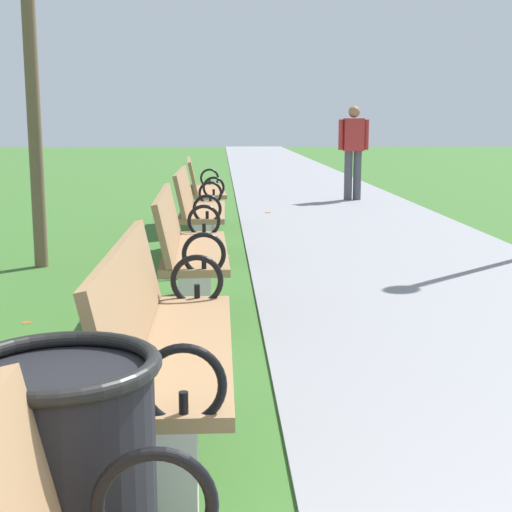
% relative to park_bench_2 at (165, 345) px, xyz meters
% --- Properties ---
extents(paved_walkway, '(2.99, 44.00, 0.02)m').
position_rel_park_bench_2_xyz_m(paved_walkway, '(2.00, 15.61, -0.48)').
color(paved_walkway, gray).
rests_on(paved_walkway, ground).
extents(park_bench_2, '(0.48, 1.60, 0.90)m').
position_rel_park_bench_2_xyz_m(park_bench_2, '(0.00, 0.00, 0.00)').
color(park_bench_2, '#93704C').
rests_on(park_bench_2, ground).
extents(park_bench_3, '(0.51, 1.61, 0.90)m').
position_rel_park_bench_2_xyz_m(park_bench_3, '(0.00, 2.28, 0.00)').
color(park_bench_3, '#93704C').
rests_on(park_bench_3, ground).
extents(park_bench_4, '(0.48, 1.60, 0.90)m').
position_rel_park_bench_2_xyz_m(park_bench_4, '(0.00, 4.63, 0.00)').
color(park_bench_4, '#93704C').
rests_on(park_bench_4, ground).
extents(park_bench_5, '(0.55, 1.62, 0.90)m').
position_rel_park_bench_2_xyz_m(park_bench_5, '(0.00, 6.85, 0.00)').
color(park_bench_5, '#93704C').
rests_on(park_bench_5, ground).
extents(pedestrian_walking, '(0.53, 0.22, 1.62)m').
position_rel_park_bench_2_xyz_m(pedestrian_walking, '(2.54, 10.02, 0.44)').
color(pedestrian_walking, '#4C4C56').
rests_on(pedestrian_walking, paved_walkway).
extents(scattered_leaves, '(4.78, 12.00, 0.02)m').
position_rel_park_bench_2_xyz_m(scattered_leaves, '(0.17, 3.30, -0.48)').
color(scattered_leaves, '#93511E').
rests_on(scattered_leaves, ground).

